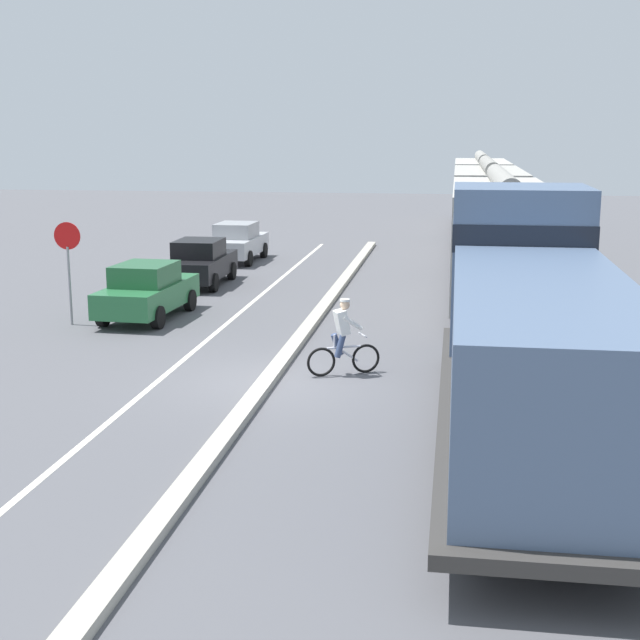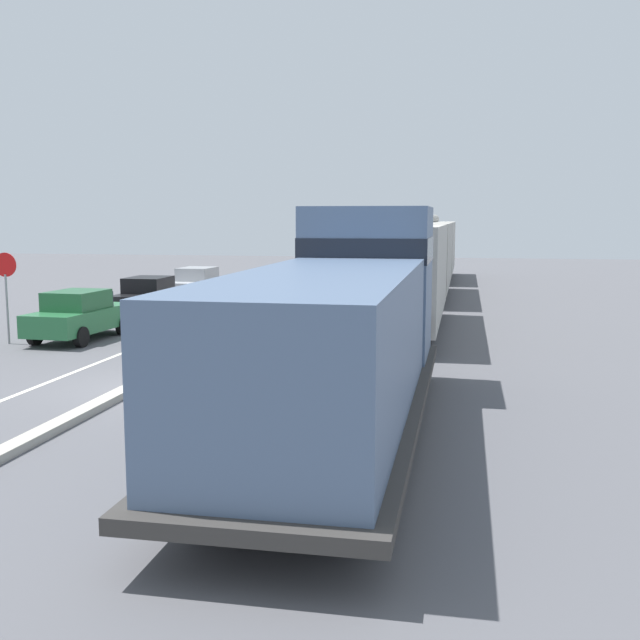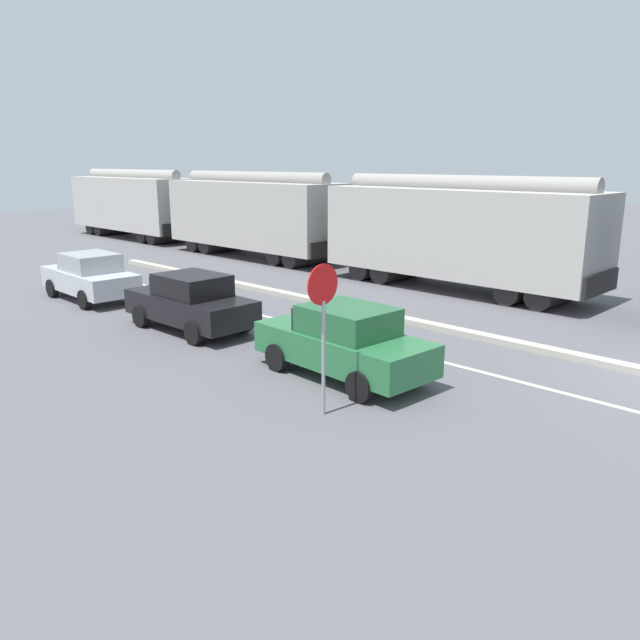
% 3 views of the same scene
% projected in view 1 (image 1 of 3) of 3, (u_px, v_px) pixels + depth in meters
% --- Properties ---
extents(ground_plane, '(120.00, 120.00, 0.00)m').
position_uv_depth(ground_plane, '(268.00, 382.00, 19.26)').
color(ground_plane, '#56565B').
extents(median_curb, '(0.36, 36.00, 0.16)m').
position_uv_depth(median_curb, '(312.00, 321.00, 25.05)').
color(median_curb, '#B2AD9E').
rests_on(median_curb, ground).
extents(lane_stripe, '(0.14, 36.00, 0.01)m').
position_uv_depth(lane_stripe, '(229.00, 321.00, 25.41)').
color(lane_stripe, silver).
rests_on(lane_stripe, ground).
extents(locomotive, '(3.10, 11.61, 4.20)m').
position_uv_depth(locomotive, '(530.00, 336.00, 15.70)').
color(locomotive, slate).
rests_on(locomotive, ground).
extents(hopper_car_lead, '(2.90, 10.60, 4.18)m').
position_uv_depth(hopper_car_lead, '(499.00, 239.00, 27.39)').
color(hopper_car_lead, '#AEACA4').
rests_on(hopper_car_lead, ground).
extents(hopper_car_middle, '(2.90, 10.60, 4.18)m').
position_uv_depth(hopper_car_middle, '(487.00, 208.00, 38.61)').
color(hopper_car_middle, '#A8A69E').
rests_on(hopper_car_middle, ground).
extents(hopper_car_trailing, '(2.90, 10.60, 4.18)m').
position_uv_depth(hopper_car_trailing, '(481.00, 190.00, 49.83)').
color(hopper_car_trailing, '#B0AEA6').
rests_on(hopper_car_trailing, ground).
extents(parked_car_green, '(1.99, 4.28, 1.62)m').
position_uv_depth(parked_car_green, '(147.00, 291.00, 25.69)').
color(parked_car_green, '#286B3D').
rests_on(parked_car_green, ground).
extents(parked_car_black, '(1.87, 4.22, 1.62)m').
position_uv_depth(parked_car_black, '(200.00, 262.00, 31.26)').
color(parked_car_black, black).
rests_on(parked_car_black, ground).
extents(parked_car_silver, '(1.91, 4.24, 1.62)m').
position_uv_depth(parked_car_silver, '(237.00, 242.00, 36.97)').
color(parked_car_silver, '#B7BABF').
rests_on(parked_car_silver, ground).
extents(cyclist, '(1.56, 0.82, 1.71)m').
position_uv_depth(cyclist, '(343.00, 339.00, 19.71)').
color(cyclist, black).
rests_on(cyclist, ground).
extents(stop_sign, '(0.76, 0.08, 2.88)m').
position_uv_depth(stop_sign, '(68.00, 253.00, 24.61)').
color(stop_sign, gray).
rests_on(stop_sign, ground).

